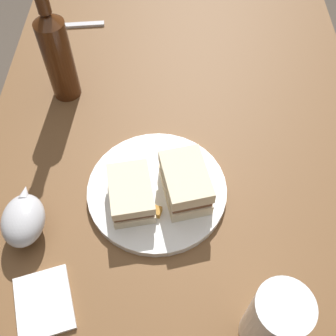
{
  "coord_description": "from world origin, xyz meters",
  "views": [
    {
      "loc": [
        -0.48,
        0.01,
        1.39
      ],
      "look_at": [
        -0.04,
        0.02,
        0.74
      ],
      "focal_mm": 43.38,
      "sensor_mm": 36.0,
      "label": 1
    }
  ],
  "objects_px": {
    "pint_glass": "(272,322)",
    "fork": "(70,25)",
    "gravy_boat": "(23,220)",
    "cider_bottle": "(57,53)",
    "sandwich_half_right": "(185,183)",
    "napkin": "(44,303)",
    "plate": "(157,190)",
    "sandwich_half_left": "(131,194)"
  },
  "relations": [
    {
      "from": "gravy_boat",
      "to": "napkin",
      "type": "xyz_separation_m",
      "value": [
        -0.13,
        -0.05,
        -0.04
      ]
    },
    {
      "from": "gravy_boat",
      "to": "cider_bottle",
      "type": "bearing_deg",
      "value": -2.53
    },
    {
      "from": "gravy_boat",
      "to": "cider_bottle",
      "type": "relative_size",
      "value": 0.41
    },
    {
      "from": "gravy_boat",
      "to": "sandwich_half_right",
      "type": "bearing_deg",
      "value": -75.27
    },
    {
      "from": "sandwich_half_right",
      "to": "napkin",
      "type": "bearing_deg",
      "value": 131.73
    },
    {
      "from": "napkin",
      "to": "cider_bottle",
      "type": "bearing_deg",
      "value": 4.24
    },
    {
      "from": "sandwich_half_left",
      "to": "pint_glass",
      "type": "height_order",
      "value": "pint_glass"
    },
    {
      "from": "sandwich_half_right",
      "to": "napkin",
      "type": "height_order",
      "value": "sandwich_half_right"
    },
    {
      "from": "plate",
      "to": "fork",
      "type": "xyz_separation_m",
      "value": [
        0.51,
        0.25,
        -0.0
      ]
    },
    {
      "from": "plate",
      "to": "napkin",
      "type": "distance_m",
      "value": 0.28
    },
    {
      "from": "napkin",
      "to": "gravy_boat",
      "type": "bearing_deg",
      "value": 21.15
    },
    {
      "from": "plate",
      "to": "pint_glass",
      "type": "distance_m",
      "value": 0.32
    },
    {
      "from": "pint_glass",
      "to": "gravy_boat",
      "type": "distance_m",
      "value": 0.45
    },
    {
      "from": "sandwich_half_left",
      "to": "sandwich_half_right",
      "type": "relative_size",
      "value": 0.94
    },
    {
      "from": "pint_glass",
      "to": "gravy_boat",
      "type": "relative_size",
      "value": 1.26
    },
    {
      "from": "sandwich_half_left",
      "to": "cider_bottle",
      "type": "xyz_separation_m",
      "value": [
        0.3,
        0.17,
        0.07
      ]
    },
    {
      "from": "cider_bottle",
      "to": "fork",
      "type": "bearing_deg",
      "value": 7.27
    },
    {
      "from": "sandwich_half_right",
      "to": "cider_bottle",
      "type": "height_order",
      "value": "cider_bottle"
    },
    {
      "from": "plate",
      "to": "napkin",
      "type": "bearing_deg",
      "value": 140.5
    },
    {
      "from": "pint_glass",
      "to": "fork",
      "type": "relative_size",
      "value": 0.82
    },
    {
      "from": "gravy_boat",
      "to": "cider_bottle",
      "type": "xyz_separation_m",
      "value": [
        0.35,
        -0.02,
        0.07
      ]
    },
    {
      "from": "plate",
      "to": "gravy_boat",
      "type": "xyz_separation_m",
      "value": [
        -0.09,
        0.23,
        0.03
      ]
    },
    {
      "from": "cider_bottle",
      "to": "sandwich_half_right",
      "type": "bearing_deg",
      "value": -135.8
    },
    {
      "from": "sandwich_half_right",
      "to": "napkin",
      "type": "relative_size",
      "value": 1.17
    },
    {
      "from": "sandwich_half_right",
      "to": "fork",
      "type": "height_order",
      "value": "sandwich_half_right"
    },
    {
      "from": "cider_bottle",
      "to": "plate",
      "type": "bearing_deg",
      "value": -141.02
    },
    {
      "from": "napkin",
      "to": "fork",
      "type": "xyz_separation_m",
      "value": [
        0.73,
        0.07,
        -0.0
      ]
    },
    {
      "from": "gravy_boat",
      "to": "sandwich_half_left",
      "type": "bearing_deg",
      "value": -73.21
    },
    {
      "from": "fork",
      "to": "gravy_boat",
      "type": "bearing_deg",
      "value": -94.8
    },
    {
      "from": "plate",
      "to": "sandwich_half_right",
      "type": "height_order",
      "value": "sandwich_half_right"
    },
    {
      "from": "gravy_boat",
      "to": "napkin",
      "type": "relative_size",
      "value": 1.07
    },
    {
      "from": "sandwich_half_left",
      "to": "napkin",
      "type": "xyz_separation_m",
      "value": [
        -0.19,
        0.13,
        -0.04
      ]
    },
    {
      "from": "sandwich_half_right",
      "to": "cider_bottle",
      "type": "bearing_deg",
      "value": 44.2
    },
    {
      "from": "plate",
      "to": "sandwich_half_right",
      "type": "xyz_separation_m",
      "value": [
        -0.01,
        -0.05,
        0.04
      ]
    },
    {
      "from": "sandwich_half_right",
      "to": "cider_bottle",
      "type": "distance_m",
      "value": 0.39
    },
    {
      "from": "napkin",
      "to": "plate",
      "type": "bearing_deg",
      "value": -39.5
    },
    {
      "from": "sandwich_half_left",
      "to": "pint_glass",
      "type": "xyz_separation_m",
      "value": [
        -0.23,
        -0.22,
        0.02
      ]
    },
    {
      "from": "plate",
      "to": "sandwich_half_left",
      "type": "height_order",
      "value": "sandwich_half_left"
    },
    {
      "from": "sandwich_half_left",
      "to": "cider_bottle",
      "type": "bearing_deg",
      "value": 29.87
    },
    {
      "from": "napkin",
      "to": "pint_glass",
      "type": "bearing_deg",
      "value": -96.19
    },
    {
      "from": "sandwich_half_right",
      "to": "plate",
      "type": "bearing_deg",
      "value": 79.21
    },
    {
      "from": "pint_glass",
      "to": "napkin",
      "type": "relative_size",
      "value": 1.35
    }
  ]
}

